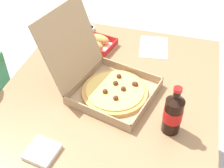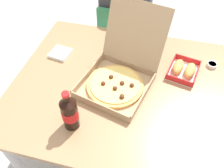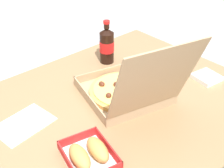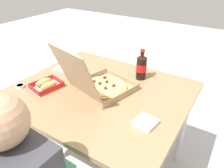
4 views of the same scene
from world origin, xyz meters
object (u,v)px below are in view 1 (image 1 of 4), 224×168
Objects in this scene: cola_bottle at (173,113)px; napkin_pile at (42,152)px; dipping_sauce_cup at (90,28)px; pizza_box_open at (107,83)px; paper_menu at (154,47)px; bread_side_box at (96,43)px.

cola_bottle is 2.04× the size of napkin_pile.
dipping_sauce_cup is at bearing 41.31° from cola_bottle.
cola_bottle is 0.85m from dipping_sauce_cup.
pizza_box_open is at bearing -152.51° from dipping_sauce_cup.
paper_menu is 1.91× the size of napkin_pile.
pizza_box_open is 9.18× the size of dipping_sauce_cup.
cola_bottle is at bearing -115.73° from pizza_box_open.
pizza_box_open reaches higher than dipping_sauce_cup.
pizza_box_open is 2.37× the size of bread_side_box.
napkin_pile is (-0.80, 0.28, 0.01)m from paper_menu.
pizza_box_open is at bearing -154.14° from bread_side_box.
napkin_pile reaches higher than paper_menu.
cola_bottle is at bearing -135.81° from bread_side_box.
pizza_box_open reaches higher than paper_menu.
paper_menu is at bearing -19.32° from napkin_pile.
dipping_sauce_cup is at bearing 7.62° from napkin_pile.
cola_bottle reaches higher than dipping_sauce_cup.
bread_side_box is 0.18m from dipping_sauce_cup.
dipping_sauce_cup is at bearing 30.77° from bread_side_box.
bread_side_box is at bearing 96.30° from paper_menu.
cola_bottle is 0.51m from napkin_pile.
cola_bottle is (-0.48, -0.47, 0.07)m from bread_side_box.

